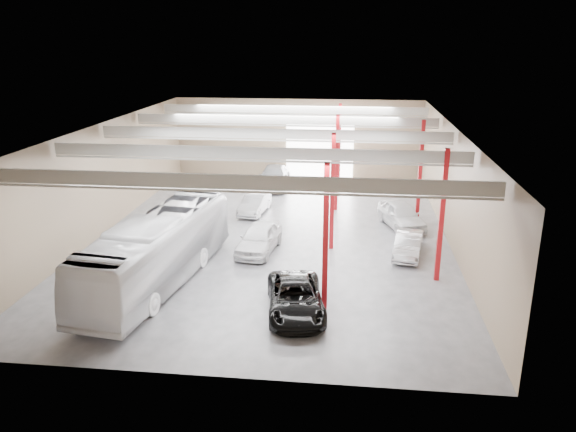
% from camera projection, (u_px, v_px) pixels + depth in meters
% --- Properties ---
extents(depot_shell, '(22.12, 32.12, 7.06)m').
position_uv_depth(depot_shell, '(276.00, 158.00, 35.18)').
color(depot_shell, '#4B4B50').
rests_on(depot_shell, ground).
extents(coach_bus, '(4.69, 13.15, 3.58)m').
position_uv_depth(coach_bus, '(158.00, 250.00, 28.66)').
color(coach_bus, silver).
rests_on(coach_bus, ground).
extents(black_sedan, '(3.36, 5.77, 1.51)m').
position_uv_depth(black_sedan, '(295.00, 298.00, 25.75)').
color(black_sedan, black).
rests_on(black_sedan, ground).
extents(car_row_a, '(2.54, 5.07, 1.66)m').
position_uv_depth(car_row_a, '(259.00, 238.00, 33.21)').
color(car_row_a, silver).
rests_on(car_row_a, ground).
extents(car_row_b, '(1.95, 4.38, 1.40)m').
position_uv_depth(car_row_b, '(255.00, 204.00, 40.52)').
color(car_row_b, '#B9B9BF').
rests_on(car_row_b, ground).
extents(car_row_c, '(2.59, 5.99, 1.72)m').
position_uv_depth(car_row_c, '(274.00, 177.00, 47.52)').
color(car_row_c, slate).
rests_on(car_row_c, ground).
extents(car_right_near, '(2.17, 4.37, 1.38)m').
position_uv_depth(car_right_near, '(408.00, 244.00, 32.59)').
color(car_right_near, silver).
rests_on(car_right_near, ground).
extents(car_right_far, '(3.40, 5.34, 1.69)m').
position_uv_depth(car_right_far, '(401.00, 215.00, 37.46)').
color(car_right_far, silver).
rests_on(car_right_far, ground).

